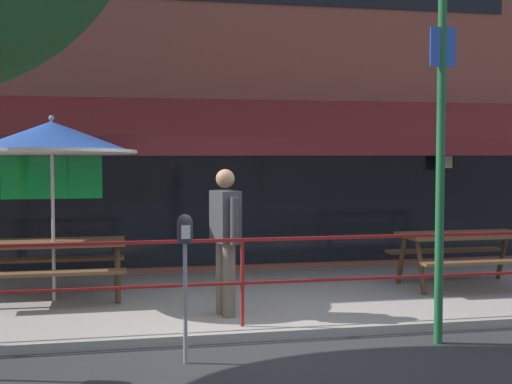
{
  "coord_description": "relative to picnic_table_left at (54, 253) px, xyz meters",
  "views": [
    {
      "loc": [
        -1.44,
        -7.27,
        1.99
      ],
      "look_at": [
        0.43,
        1.6,
        1.5
      ],
      "focal_mm": 50.0,
      "sensor_mm": 36.0,
      "label": 1
    }
  ],
  "objects": [
    {
      "name": "pedestrian_walking",
      "position": [
        2.02,
        -1.34,
        0.35
      ],
      "size": [
        0.33,
        0.6,
        1.71
      ],
      "color": "#665B4C",
      "rests_on": "patio_deck"
    },
    {
      "name": "ground_plane",
      "position": [
        2.11,
        -2.2,
        -0.71
      ],
      "size": [
        120.0,
        120.0,
        0.0
      ],
      "primitive_type": "plane",
      "color": "#2D2D30"
    },
    {
      "name": "patio_deck",
      "position": [
        2.11,
        -0.2,
        -0.66
      ],
      "size": [
        15.0,
        4.0,
        0.1
      ],
      "primitive_type": "cube",
      "color": "#9E998E",
      "rests_on": "ground"
    },
    {
      "name": "street_sign_pole",
      "position": [
        4.06,
        -2.65,
        1.49
      ],
      "size": [
        0.28,
        0.09,
        4.28
      ],
      "color": "#1E6033",
      "rests_on": "ground"
    },
    {
      "name": "restaurant_building",
      "position": [
        2.11,
        2.03,
        2.9
      ],
      "size": [
        15.0,
        1.6,
        7.27
      ],
      "color": "brown",
      "rests_on": "ground"
    },
    {
      "name": "picnic_table_left",
      "position": [
        0.0,
        0.0,
        0.0
      ],
      "size": [
        1.8,
        1.42,
        0.76
      ],
      "color": "brown",
      "rests_on": "patio_deck"
    },
    {
      "name": "patio_umbrella_left",
      "position": [
        0.0,
        -0.07,
        1.47
      ],
      "size": [
        2.14,
        2.14,
        2.38
      ],
      "color": "#B7B2A8",
      "rests_on": "patio_deck"
    },
    {
      "name": "parking_meter_far",
      "position": [
        1.39,
        -2.81,
        0.44
      ],
      "size": [
        0.15,
        0.16,
        1.42
      ],
      "color": "gray",
      "rests_on": "ground"
    },
    {
      "name": "patio_railing",
      "position": [
        2.11,
        -1.9,
        0.09
      ],
      "size": [
        13.84,
        0.04,
        0.97
      ],
      "color": "maroon",
      "rests_on": "patio_deck"
    },
    {
      "name": "picnic_table_centre",
      "position": [
        5.62,
        -0.26,
        0.0
      ],
      "size": [
        1.8,
        1.42,
        0.76
      ],
      "color": "brown",
      "rests_on": "patio_deck"
    }
  ]
}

